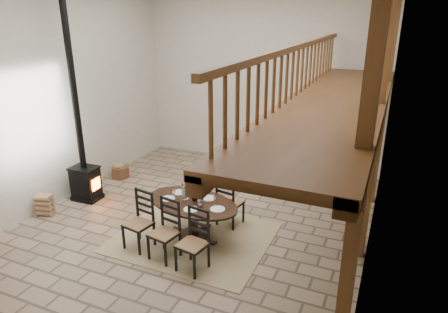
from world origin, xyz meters
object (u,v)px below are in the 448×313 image
at_px(dining_table, 189,221).
at_px(log_basket, 120,171).
at_px(log_stack, 45,205).
at_px(wood_stove, 82,155).

height_order(dining_table, log_basket, dining_table).
relative_size(log_basket, log_stack, 0.97).
xyz_separation_m(dining_table, log_basket, (-3.29, 2.10, -0.27)).
distance_m(dining_table, log_stack, 3.50).
distance_m(dining_table, log_basket, 3.91).
distance_m(wood_stove, log_basket, 1.74).
relative_size(dining_table, wood_stove, 0.48).
height_order(dining_table, log_stack, dining_table).
xyz_separation_m(wood_stove, log_basket, (-0.11, 1.44, -0.96)).
bearing_deg(wood_stove, dining_table, -13.69).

